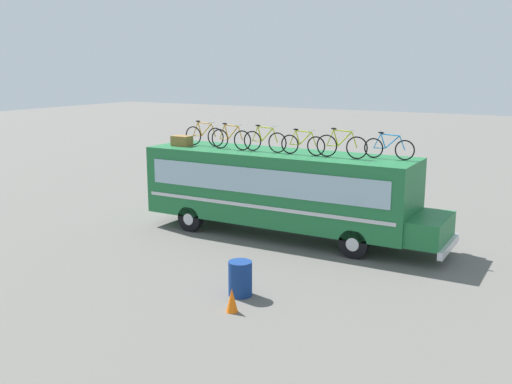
% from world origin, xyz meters
% --- Properties ---
extents(ground_plane, '(120.00, 120.00, 0.00)m').
position_xyz_m(ground_plane, '(0.00, 0.00, 0.00)').
color(ground_plane, '#605E59').
extents(bus, '(10.92, 2.57, 3.01)m').
position_xyz_m(bus, '(0.18, 0.00, 1.74)').
color(bus, '#1E6B38').
rests_on(bus, ground).
extents(luggage_bag_1, '(0.70, 0.49, 0.38)m').
position_xyz_m(luggage_bag_1, '(-3.90, -0.32, 3.20)').
color(luggage_bag_1, olive).
rests_on(luggage_bag_1, bus).
extents(rooftop_bicycle_1, '(1.72, 0.44, 0.94)m').
position_xyz_m(rooftop_bicycle_1, '(-3.17, 0.11, 3.40)').
color(rooftop_bicycle_1, black).
rests_on(rooftop_bicycle_1, bus).
extents(rooftop_bicycle_2, '(1.67, 0.44, 0.95)m').
position_xyz_m(rooftop_bicycle_2, '(-1.77, -0.24, 3.40)').
color(rooftop_bicycle_2, black).
rests_on(rooftop_bicycle_2, bus).
extents(rooftop_bicycle_3, '(1.70, 0.44, 0.94)m').
position_xyz_m(rooftop_bicycle_3, '(-0.43, -0.17, 3.40)').
color(rooftop_bicycle_3, black).
rests_on(rooftop_bicycle_3, bus).
extents(rooftop_bicycle_4, '(1.64, 0.44, 0.88)m').
position_xyz_m(rooftop_bicycle_4, '(1.04, -0.18, 3.37)').
color(rooftop_bicycle_4, black).
rests_on(rooftop_bicycle_4, bus).
extents(rooftop_bicycle_5, '(1.78, 0.44, 0.97)m').
position_xyz_m(rooftop_bicycle_5, '(2.42, -0.16, 3.41)').
color(rooftop_bicycle_5, black).
rests_on(rooftop_bicycle_5, bus).
extents(rooftop_bicycle_6, '(1.68, 0.44, 0.87)m').
position_xyz_m(rooftop_bicycle_6, '(3.84, 0.36, 3.37)').
color(rooftop_bicycle_6, black).
rests_on(rooftop_bicycle_6, bus).
extents(trash_bin, '(0.63, 0.63, 0.94)m').
position_xyz_m(trash_bin, '(1.81, -5.56, 0.47)').
color(trash_bin, navy).
rests_on(trash_bin, ground).
extents(traffic_cone, '(0.30, 0.30, 0.61)m').
position_xyz_m(traffic_cone, '(2.19, -6.58, 0.30)').
color(traffic_cone, orange).
rests_on(traffic_cone, ground).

